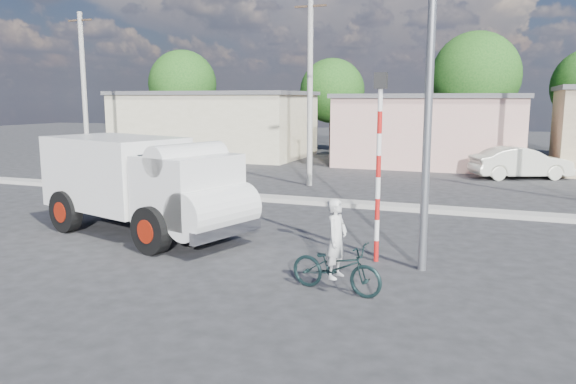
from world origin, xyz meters
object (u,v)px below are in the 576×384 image
(truck, at_px, (144,182))
(bicycle, at_px, (336,267))
(car_cream, at_px, (521,163))
(streetlight, at_px, (423,42))
(cyclist, at_px, (336,254))
(traffic_pole, at_px, (379,151))

(truck, distance_m, bicycle, 6.86)
(truck, height_order, car_cream, truck)
(car_cream, bearing_deg, streetlight, 146.52)
(car_cream, bearing_deg, cyclist, 143.80)
(cyclist, bearing_deg, car_cream, -0.76)
(traffic_pole, bearing_deg, cyclist, -97.14)
(bicycle, xyz_separation_m, traffic_pole, (0.30, 2.38, 2.08))
(cyclist, distance_m, streetlight, 4.83)
(cyclist, bearing_deg, bicycle, 0.00)
(truck, relative_size, traffic_pole, 1.59)
(truck, height_order, cyclist, truck)
(bicycle, relative_size, cyclist, 1.24)
(truck, relative_size, bicycle, 3.57)
(traffic_pole, bearing_deg, car_cream, 77.65)
(bicycle, bearing_deg, streetlight, -19.81)
(bicycle, height_order, cyclist, cyclist)
(bicycle, relative_size, streetlight, 0.22)
(bicycle, bearing_deg, truck, 78.28)
(cyclist, height_order, streetlight, streetlight)
(bicycle, distance_m, car_cream, 18.91)
(cyclist, bearing_deg, traffic_pole, 3.79)
(truck, xyz_separation_m, car_cream, (10.09, 15.91, -0.74))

